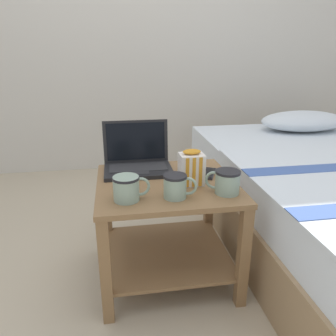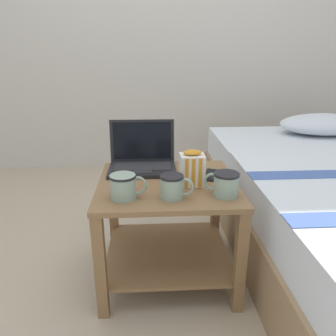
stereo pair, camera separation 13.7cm
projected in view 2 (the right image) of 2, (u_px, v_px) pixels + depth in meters
The scene contains 9 objects.
ground_plane at pixel (168, 273), 1.60m from camera, with size 8.00×8.00×0.00m, color tan.
back_wall at pixel (156, 22), 2.71m from camera, with size 8.00×0.05×2.50m.
bedside_table at pixel (167, 216), 1.50m from camera, with size 0.61×0.56×0.48m.
laptop at pixel (142, 159), 1.59m from camera, with size 0.32×0.24×0.22m.
mug_front_left at pixel (173, 185), 1.27m from camera, with size 0.13×0.09×0.09m.
mug_front_right at pixel (225, 183), 1.29m from camera, with size 0.14×0.10×0.10m.
mug_mid_center at pixel (124, 185), 1.27m from camera, with size 0.14×0.10×0.10m.
snack_bag at pixel (192, 169), 1.39m from camera, with size 0.10×0.09×0.16m.
cell_phone at pixel (211, 175), 1.51m from camera, with size 0.12×0.16×0.01m.
Camera 2 is at (-0.07, -1.33, 1.03)m, focal length 35.00 mm.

